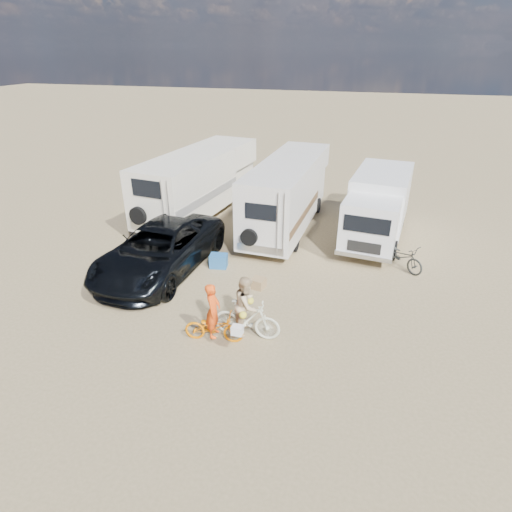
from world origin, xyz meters
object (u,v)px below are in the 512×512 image
(rv_main, at_px, (288,195))
(box_truck, at_px, (377,208))
(cooler, at_px, (219,261))
(bike_woman, at_px, (247,319))
(bike_parked, at_px, (401,256))
(rider_man, at_px, (213,316))
(rider_woman, at_px, (247,311))
(rv_left, at_px, (199,184))
(crate, at_px, (258,283))
(dark_suv, at_px, (160,249))
(bike_man, at_px, (214,327))

(rv_main, height_order, box_truck, rv_main)
(rv_main, relative_size, cooler, 12.27)
(bike_woman, height_order, bike_parked, bike_woman)
(rider_man, distance_m, rider_woman, 0.89)
(rv_left, height_order, rider_man, rv_left)
(rv_main, height_order, bike_woman, rv_main)
(rider_woman, distance_m, crate, 2.69)
(bike_woman, bearing_deg, box_truck, -22.88)
(rider_man, distance_m, cooler, 4.27)
(rv_main, distance_m, rider_woman, 7.96)
(dark_suv, height_order, rider_woman, rider_woman)
(bike_man, distance_m, bike_parked, 7.50)
(rv_main, distance_m, box_truck, 3.72)
(crate, bearing_deg, bike_man, -97.39)
(cooler, bearing_deg, bike_woman, -67.91)
(bike_woman, bearing_deg, cooler, 29.95)
(dark_suv, xyz_separation_m, crate, (3.62, -0.24, -0.65))
(rv_main, relative_size, box_truck, 1.28)
(rv_left, distance_m, rider_man, 9.74)
(rv_main, distance_m, bike_parked, 5.48)
(rv_left, bearing_deg, rv_main, 0.67)
(rv_main, bearing_deg, bike_woman, -83.06)
(dark_suv, bearing_deg, bike_woman, -31.77)
(box_truck, height_order, bike_woman, box_truck)
(rider_woman, xyz_separation_m, cooler, (-2.16, 3.59, -0.59))
(rider_man, bearing_deg, box_truck, -33.47)
(bike_parked, distance_m, cooler, 6.48)
(rv_left, bearing_deg, rider_woman, -52.65)
(box_truck, relative_size, rider_woman, 3.50)
(rv_left, xyz_separation_m, bike_parked, (8.96, -3.14, -0.97))
(bike_woman, relative_size, crate, 4.43)
(bike_woman, distance_m, rider_man, 0.92)
(rider_woman, xyz_separation_m, bike_parked, (4.10, 5.27, -0.35))
(bike_man, xyz_separation_m, crate, (0.39, 2.99, -0.25))
(box_truck, height_order, cooler, box_truck)
(bike_parked, bearing_deg, bike_woman, -178.69)
(bike_parked, bearing_deg, dark_suv, 145.99)
(dark_suv, bearing_deg, cooler, 25.89)
(rv_left, height_order, cooler, rv_left)
(rv_main, bearing_deg, bike_man, -88.70)
(box_truck, bearing_deg, rv_main, -176.14)
(rv_left, xyz_separation_m, rider_man, (4.08, -8.82, -0.67))
(dark_suv, height_order, crate, dark_suv)
(rider_woman, bearing_deg, bike_woman, -0.00)
(rider_woman, distance_m, cooler, 4.23)
(dark_suv, bearing_deg, bike_parked, 20.11)
(dark_suv, bearing_deg, rider_woman, -31.77)
(bike_man, bearing_deg, rv_main, -9.25)
(bike_man, distance_m, bike_woman, 0.90)
(bike_man, bearing_deg, box_truck, -33.47)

